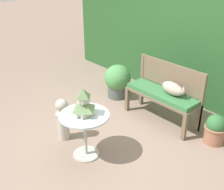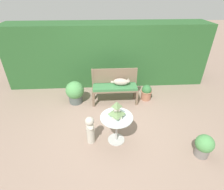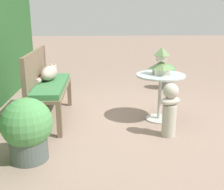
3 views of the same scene
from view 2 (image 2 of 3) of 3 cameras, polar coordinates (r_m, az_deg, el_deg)
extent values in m
plane|color=gray|center=(4.35, -0.08, -9.65)|extent=(30.00, 30.00, 0.00)
cube|color=#285628|center=(5.96, -1.49, 13.26)|extent=(6.40, 0.99, 1.96)
cube|color=brown|center=(4.87, -6.09, -1.58)|extent=(0.06, 0.06, 0.42)
cube|color=brown|center=(4.96, 8.11, -1.11)|extent=(0.06, 0.06, 0.42)
cube|color=brown|center=(5.18, -5.97, 0.64)|extent=(0.06, 0.06, 0.42)
cube|color=brown|center=(5.26, 7.40, 1.05)|extent=(0.06, 0.06, 0.42)
cube|color=brown|center=(4.91, 0.94, 2.08)|extent=(1.28, 0.42, 0.04)
cube|color=#387542|center=(4.88, 0.94, 2.64)|extent=(1.23, 0.39, 0.07)
cube|color=brown|center=(5.05, -6.16, 3.34)|extent=(0.06, 0.06, 0.97)
cube|color=brown|center=(5.13, 7.61, 3.73)|extent=(0.06, 0.06, 0.97)
cube|color=brown|center=(4.93, 0.80, 6.35)|extent=(1.23, 0.04, 0.43)
ellipsoid|color=#A89989|center=(4.87, 2.88, 4.30)|extent=(0.44, 0.26, 0.20)
sphere|color=#A89989|center=(4.85, 5.27, 4.49)|extent=(0.10, 0.10, 0.10)
cone|color=#A89989|center=(4.85, 5.31, 5.29)|extent=(0.04, 0.04, 0.05)
cone|color=#A89989|center=(4.80, 5.30, 4.99)|extent=(0.04, 0.04, 0.05)
cylinder|color=#A89989|center=(4.98, 0.98, 4.18)|extent=(0.24, 0.10, 0.07)
cylinder|color=#B7B7B2|center=(3.99, 1.37, -14.33)|extent=(0.37, 0.37, 0.02)
cylinder|color=#B7B7B2|center=(3.77, 1.43, -11.07)|extent=(0.04, 0.04, 0.64)
cylinder|color=silver|center=(3.55, 1.50, -7.23)|extent=(0.66, 0.66, 0.01)
torus|color=#B7B7B2|center=(3.56, 1.50, -7.38)|extent=(0.67, 0.67, 0.02)
cube|color=beige|center=(3.53, 1.51, -6.67)|extent=(0.20, 0.20, 0.08)
pyramid|color=#668451|center=(3.47, 1.53, -5.48)|extent=(0.27, 0.27, 0.11)
cube|color=beige|center=(3.42, 1.55, -4.32)|extent=(0.12, 0.12, 0.07)
pyramid|color=#668451|center=(3.36, 1.58, -3.04)|extent=(0.17, 0.17, 0.12)
cylinder|color=#B7B2A3|center=(3.85, -6.96, -12.71)|extent=(0.17, 0.17, 0.40)
ellipsoid|color=#B7B2A3|center=(3.68, -7.21, -9.95)|extent=(0.23, 0.30, 0.10)
sphere|color=#B7B2A3|center=(3.60, -7.34, -8.48)|extent=(0.19, 0.19, 0.19)
cylinder|color=#9E664C|center=(5.30, 11.04, -0.01)|extent=(0.29, 0.29, 0.27)
torus|color=#9E664C|center=(5.24, 11.18, 1.12)|extent=(0.32, 0.32, 0.03)
sphere|color=#336B38|center=(5.21, 11.25, 1.71)|extent=(0.29, 0.29, 0.29)
cylinder|color=slate|center=(4.05, 27.34, -15.73)|extent=(0.27, 0.27, 0.26)
torus|color=slate|center=(3.97, 27.76, -14.57)|extent=(0.30, 0.30, 0.03)
sphere|color=#4C8E4C|center=(3.92, 28.03, -13.81)|extent=(0.35, 0.35, 0.35)
cylinder|color=#4C5651|center=(5.16, -11.75, -0.80)|extent=(0.38, 0.38, 0.31)
torus|color=#4C5651|center=(5.09, -11.93, 0.55)|extent=(0.42, 0.42, 0.03)
sphere|color=#4C8E4C|center=(5.03, -12.05, 1.53)|extent=(0.51, 0.51, 0.51)
camera|label=1|loc=(3.03, 68.16, 4.82)|focal=45.00mm
camera|label=3|loc=(5.16, -45.20, 6.28)|focal=45.00mm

